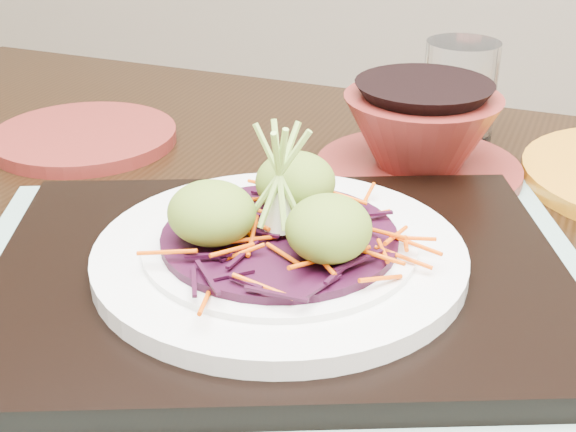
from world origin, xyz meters
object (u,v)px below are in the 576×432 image
(terracotta_side_plate, at_px, (84,137))
(terracotta_bowl_set, at_px, (420,142))
(serving_tray, at_px, (280,275))
(white_plate, at_px, (280,254))
(water_glass, at_px, (459,93))
(dining_table, at_px, (324,400))

(terracotta_side_plate, xyz_separation_m, terracotta_bowl_set, (0.33, 0.01, 0.03))
(serving_tray, height_order, white_plate, white_plate)
(terracotta_side_plate, xyz_separation_m, water_glass, (0.35, 0.10, 0.04))
(water_glass, height_order, terracotta_bowl_set, water_glass)
(serving_tray, bearing_deg, water_glass, 56.38)
(dining_table, distance_m, serving_tray, 0.12)
(terracotta_side_plate, height_order, terracotta_bowl_set, terracotta_bowl_set)
(terracotta_bowl_set, bearing_deg, dining_table, -100.28)
(terracotta_side_plate, height_order, water_glass, water_glass)
(dining_table, bearing_deg, water_glass, 84.75)
(white_plate, distance_m, terracotta_bowl_set, 0.22)
(dining_table, xyz_separation_m, terracotta_bowl_set, (0.04, 0.19, 0.14))
(terracotta_bowl_set, bearing_deg, terracotta_side_plate, -178.89)
(terracotta_side_plate, relative_size, terracotta_bowl_set, 0.93)
(serving_tray, height_order, water_glass, water_glass)
(terracotta_side_plate, bearing_deg, terracotta_bowl_set, 1.11)
(dining_table, height_order, water_glass, water_glass)
(serving_tray, xyz_separation_m, white_plate, (-0.00, 0.00, 0.02))
(terracotta_bowl_set, bearing_deg, serving_tray, -106.40)
(white_plate, distance_m, terracotta_side_plate, 0.34)
(water_glass, distance_m, terracotta_bowl_set, 0.10)
(dining_table, relative_size, white_plate, 5.44)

